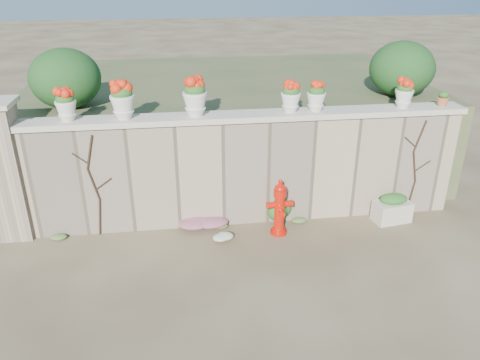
{
  "coord_description": "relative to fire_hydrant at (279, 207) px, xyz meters",
  "views": [
    {
      "loc": [
        -1.17,
        -6.03,
        4.45
      ],
      "look_at": [
        -0.15,
        1.4,
        1.01
      ],
      "focal_mm": 35.0,
      "sensor_mm": 36.0,
      "label": 1
    }
  ],
  "objects": [
    {
      "name": "urn_pot_4",
      "position": [
        0.73,
        0.63,
        1.82
      ],
      "size": [
        0.33,
        0.33,
        0.52
      ],
      "color": "silver",
      "rests_on": "wall_cap"
    },
    {
      "name": "magenta_clump",
      "position": [
        -1.37,
        0.38,
        -0.41
      ],
      "size": [
        0.97,
        0.65,
        0.26
      ],
      "primitive_type": "ellipsoid",
      "color": "#CF2985",
      "rests_on": "ground"
    },
    {
      "name": "urn_pot_0",
      "position": [
        -3.52,
        0.63,
        1.83
      ],
      "size": [
        0.34,
        0.34,
        0.54
      ],
      "color": "silver",
      "rests_on": "wall_cap"
    },
    {
      "name": "vine_right",
      "position": [
        2.69,
        0.41,
        0.45
      ],
      "size": [
        0.6,
        0.04,
        1.91
      ],
      "color": "black",
      "rests_on": "ground"
    },
    {
      "name": "vine_left",
      "position": [
        -3.21,
        0.41,
        0.45
      ],
      "size": [
        0.6,
        0.04,
        1.91
      ],
      "color": "black",
      "rests_on": "ground"
    },
    {
      "name": "urn_pot_1",
      "position": [
        -2.61,
        0.63,
        1.88
      ],
      "size": [
        0.41,
        0.41,
        0.64
      ],
      "color": "silver",
      "rests_on": "wall_cap"
    },
    {
      "name": "back_shrub_right",
      "position": [
        2.87,
        1.83,
        2.01
      ],
      "size": [
        1.3,
        1.3,
        1.1
      ],
      "primitive_type": "ellipsoid",
      "color": "#143814",
      "rests_on": "raised_fill"
    },
    {
      "name": "stone_wall",
      "position": [
        -0.53,
        0.63,
        0.46
      ],
      "size": [
        8.0,
        0.4,
        2.0
      ],
      "primitive_type": "cube",
      "color": "#9F886A",
      "rests_on": "ground"
    },
    {
      "name": "urn_pot_3",
      "position": [
        0.27,
        0.63,
        1.83
      ],
      "size": [
        0.35,
        0.35,
        0.54
      ],
      "color": "silver",
      "rests_on": "wall_cap"
    },
    {
      "name": "urn_pot_2",
      "position": [
        -1.4,
        0.63,
        1.89
      ],
      "size": [
        0.42,
        0.42,
        0.66
      ],
      "color": "silver",
      "rests_on": "wall_cap"
    },
    {
      "name": "fire_hydrant",
      "position": [
        0.0,
        0.0,
        0.0
      ],
      "size": [
        0.46,
        0.33,
        1.07
      ],
      "rotation": [
        0.0,
        0.0,
        0.07
      ],
      "color": "red",
      "rests_on": "ground"
    },
    {
      "name": "white_flowers",
      "position": [
        -1.01,
        -0.14,
        -0.45
      ],
      "size": [
        0.5,
        0.4,
        0.18
      ],
      "primitive_type": "ellipsoid",
      "color": "white",
      "rests_on": "ground"
    },
    {
      "name": "green_shrub",
      "position": [
        0.15,
        0.38,
        -0.22
      ],
      "size": [
        0.66,
        0.6,
        0.63
      ],
      "primitive_type": "ellipsoid",
      "color": "#1E5119",
      "rests_on": "ground"
    },
    {
      "name": "urn_pot_5",
      "position": [
        2.37,
        0.63,
        1.82
      ],
      "size": [
        0.33,
        0.33,
        0.52
      ],
      "color": "silver",
      "rests_on": "wall_cap"
    },
    {
      "name": "back_shrub_left",
      "position": [
        -3.73,
        1.83,
        2.01
      ],
      "size": [
        1.3,
        1.3,
        1.1
      ],
      "primitive_type": "ellipsoid",
      "color": "#143814",
      "rests_on": "raised_fill"
    },
    {
      "name": "terracotta_pot",
      "position": [
        3.14,
        0.63,
        1.68
      ],
      "size": [
        0.22,
        0.22,
        0.26
      ],
      "color": "#AC5E34",
      "rests_on": "wall_cap"
    },
    {
      "name": "planter_box",
      "position": [
        2.23,
        0.17,
        -0.28
      ],
      "size": [
        0.73,
        0.49,
        0.56
      ],
      "rotation": [
        0.0,
        0.0,
        0.15
      ],
      "color": "beige",
      "rests_on": "ground"
    },
    {
      "name": "ground",
      "position": [
        -0.53,
        -1.17,
        -0.54
      ],
      "size": [
        80.0,
        80.0,
        0.0
      ],
      "primitive_type": "plane",
      "color": "#4C3A26",
      "rests_on": "ground"
    },
    {
      "name": "raised_fill",
      "position": [
        -0.53,
        3.83,
        0.46
      ],
      "size": [
        9.0,
        6.0,
        2.0
      ],
      "primitive_type": "cube",
      "color": "#384C23",
      "rests_on": "ground"
    },
    {
      "name": "wall_cap",
      "position": [
        -0.53,
        0.63,
        1.51
      ],
      "size": [
        8.1,
        0.52,
        0.1
      ],
      "primitive_type": "cube",
      "color": "beige",
      "rests_on": "stone_wall"
    },
    {
      "name": "gate_pillar",
      "position": [
        -4.68,
        0.63,
        0.72
      ],
      "size": [
        0.72,
        0.72,
        2.48
      ],
      "color": "#9F886A",
      "rests_on": "ground"
    }
  ]
}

